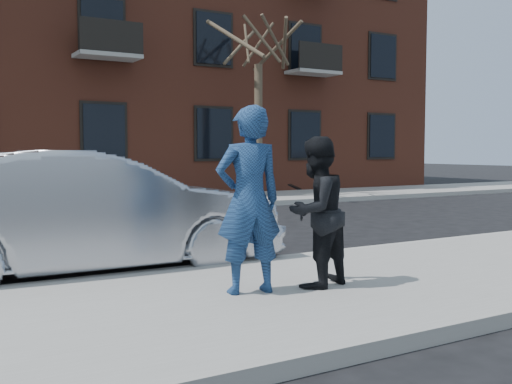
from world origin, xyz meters
TOP-DOWN VIEW (x-y plane):
  - ground at (0.00, 0.00)m, footprint 100.00×100.00m
  - near_sidewalk at (0.00, -0.25)m, footprint 50.00×3.50m
  - near_curb at (0.00, 1.55)m, footprint 50.00×0.10m
  - far_sidewalk at (0.00, 11.25)m, footprint 50.00×3.50m
  - far_curb at (0.00, 9.45)m, footprint 50.00×0.10m
  - apartment_building at (2.00, 18.00)m, footprint 24.30×10.30m
  - street_tree at (4.50, 11.00)m, footprint 3.60×3.60m
  - silver_sedan at (-3.25, 2.30)m, footprint 5.00×1.82m
  - man_hoodie at (-2.23, -0.11)m, footprint 0.77×0.58m
  - man_peacoat at (-1.46, -0.23)m, footprint 0.94×0.83m

SIDE VIEW (x-z plane):
  - ground at x=0.00m, z-range 0.00..0.00m
  - near_sidewalk at x=0.00m, z-range 0.00..0.15m
  - near_curb at x=0.00m, z-range 0.00..0.15m
  - far_sidewalk at x=0.00m, z-range 0.00..0.15m
  - far_curb at x=0.00m, z-range 0.00..0.15m
  - silver_sedan at x=-3.25m, z-range 0.00..1.64m
  - man_peacoat at x=-1.46m, z-range 0.15..1.79m
  - man_hoodie at x=-2.23m, z-range 0.15..2.10m
  - street_tree at x=4.50m, z-range 2.12..8.92m
  - apartment_building at x=2.00m, z-range 0.01..12.31m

